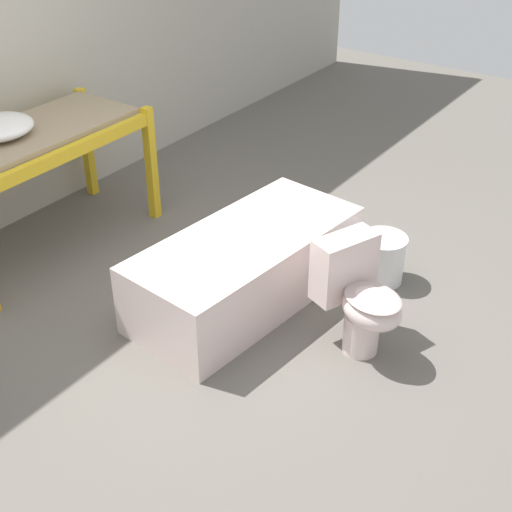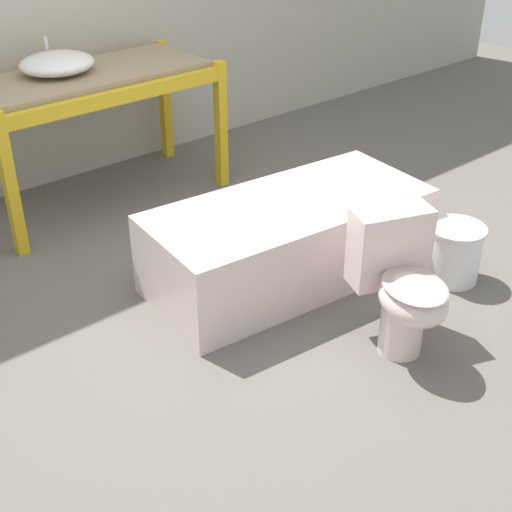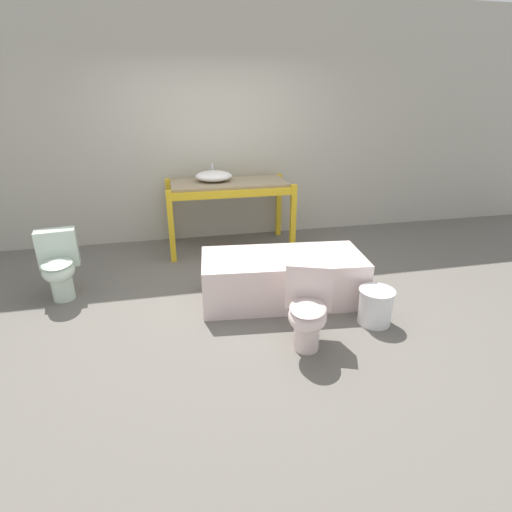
{
  "view_description": "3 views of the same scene",
  "coord_description": "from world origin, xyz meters",
  "views": [
    {
      "loc": [
        -2.73,
        -2.58,
        2.81
      ],
      "look_at": [
        0.08,
        -0.6,
        0.64
      ],
      "focal_mm": 50.0,
      "sensor_mm": 36.0,
      "label": 1
    },
    {
      "loc": [
        -2.0,
        -2.87,
        2.26
      ],
      "look_at": [
        -0.08,
        -0.6,
        0.49
      ],
      "focal_mm": 50.0,
      "sensor_mm": 36.0,
      "label": 2
    },
    {
      "loc": [
        -0.62,
        -3.83,
        2.02
      ],
      "look_at": [
        0.12,
        -0.48,
        0.6
      ],
      "focal_mm": 28.0,
      "sensor_mm": 36.0,
      "label": 3
    }
  ],
  "objects": [
    {
      "name": "shelving_rack",
      "position": [
        0.15,
        1.36,
        0.77
      ],
      "size": [
        1.65,
        0.79,
        0.92
      ],
      "color": "gold",
      "rests_on": "ground_plane"
    },
    {
      "name": "ground_plane",
      "position": [
        0.0,
        0.0,
        0.0
      ],
      "size": [
        12.0,
        12.0,
        0.0
      ],
      "primitive_type": "plane",
      "color": "#666059"
    },
    {
      "name": "sink_basin",
      "position": [
        -0.03,
        1.44,
        0.99
      ],
      "size": [
        0.48,
        0.44,
        0.22
      ],
      "color": "white",
      "rests_on": "shelving_rack"
    },
    {
      "name": "bucket_white",
      "position": [
        1.16,
        -0.9,
        0.18
      ],
      "size": [
        0.33,
        0.33,
        0.34
      ],
      "color": "white",
      "rests_on": "ground_plane"
    },
    {
      "name": "bathtub_main",
      "position": [
        0.44,
        -0.27,
        0.28
      ],
      "size": [
        1.7,
        0.89,
        0.49
      ],
      "rotation": [
        0.0,
        0.0,
        -0.1
      ],
      "color": "silver",
      "rests_on": "ground_plane"
    },
    {
      "name": "toilet_near",
      "position": [
        0.42,
        -1.1,
        0.38
      ],
      "size": [
        0.53,
        0.64,
        0.7
      ],
      "rotation": [
        0.0,
        0.0,
        -0.37
      ],
      "color": "silver",
      "rests_on": "ground_plane"
    }
  ]
}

